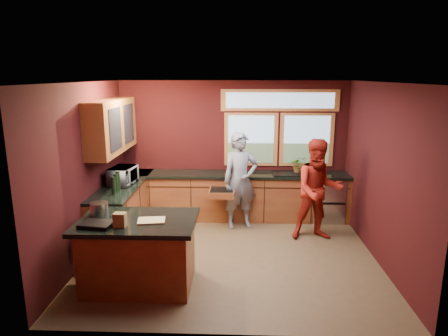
# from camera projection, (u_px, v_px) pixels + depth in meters

# --- Properties ---
(floor) EXTENTS (4.50, 4.50, 0.00)m
(floor) POSITION_uv_depth(u_px,v_px,m) (231.00, 255.00, 6.36)
(floor) COLOR brown
(floor) RESTS_ON ground
(room_shell) EXTENTS (4.52, 4.02, 2.71)m
(room_shell) POSITION_uv_depth(u_px,v_px,m) (194.00, 140.00, 6.29)
(room_shell) COLOR black
(room_shell) RESTS_ON ground
(back_counter) EXTENTS (4.50, 0.64, 0.93)m
(back_counter) POSITION_uv_depth(u_px,v_px,m) (243.00, 196.00, 7.90)
(back_counter) COLOR maroon
(back_counter) RESTS_ON floor
(left_counter) EXTENTS (0.64, 2.30, 0.93)m
(left_counter) POSITION_uv_depth(u_px,v_px,m) (124.00, 208.00, 7.15)
(left_counter) COLOR maroon
(left_counter) RESTS_ON floor
(island) EXTENTS (1.55, 1.05, 0.95)m
(island) POSITION_uv_depth(u_px,v_px,m) (139.00, 252.00, 5.36)
(island) COLOR maroon
(island) RESTS_ON floor
(person_grey) EXTENTS (0.75, 0.59, 1.80)m
(person_grey) POSITION_uv_depth(u_px,v_px,m) (240.00, 181.00, 7.37)
(person_grey) COLOR slate
(person_grey) RESTS_ON floor
(person_red) EXTENTS (0.91, 0.73, 1.76)m
(person_red) POSITION_uv_depth(u_px,v_px,m) (318.00, 190.00, 6.83)
(person_red) COLOR maroon
(person_red) RESTS_ON floor
(microwave) EXTENTS (0.44, 0.60, 0.31)m
(microwave) POSITION_uv_depth(u_px,v_px,m) (123.00, 176.00, 6.98)
(microwave) COLOR #999999
(microwave) RESTS_ON left_counter
(potted_plant) EXTENTS (0.29, 0.25, 0.32)m
(potted_plant) POSITION_uv_depth(u_px,v_px,m) (298.00, 165.00, 7.77)
(potted_plant) COLOR #999999
(potted_plant) RESTS_ON back_counter
(paper_towel) EXTENTS (0.12, 0.12, 0.28)m
(paper_towel) POSITION_uv_depth(u_px,v_px,m) (238.00, 166.00, 7.77)
(paper_towel) COLOR white
(paper_towel) RESTS_ON back_counter
(cutting_board) EXTENTS (0.38, 0.30, 0.02)m
(cutting_board) POSITION_uv_depth(u_px,v_px,m) (151.00, 221.00, 5.19)
(cutting_board) COLOR tan
(cutting_board) RESTS_ON island
(stock_pot) EXTENTS (0.24, 0.24, 0.18)m
(stock_pot) POSITION_uv_depth(u_px,v_px,m) (99.00, 209.00, 5.40)
(stock_pot) COLOR #ABACB0
(stock_pot) RESTS_ON island
(paper_bag) EXTENTS (0.16, 0.13, 0.18)m
(paper_bag) POSITION_uv_depth(u_px,v_px,m) (120.00, 220.00, 4.99)
(paper_bag) COLOR brown
(paper_bag) RESTS_ON island
(black_tray) EXTENTS (0.44, 0.34, 0.05)m
(black_tray) POSITION_uv_depth(u_px,v_px,m) (97.00, 224.00, 5.02)
(black_tray) COLOR black
(black_tray) RESTS_ON island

